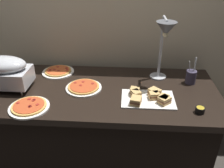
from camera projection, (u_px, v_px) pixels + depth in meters
ground_plane at (100, 158)px, 2.27m from camera, size 8.00×8.00×0.00m
back_wall at (103, 18)px, 2.12m from camera, size 4.40×0.04×2.40m
buffet_table at (99, 126)px, 2.08m from camera, size 1.90×0.84×0.76m
chafing_dish at (3, 71)px, 1.84m from camera, size 0.40×0.23×0.27m
heat_lamp at (165, 35)px, 1.77m from camera, size 0.15×0.30×0.53m
pizza_plate_front at (84, 87)px, 1.90m from camera, size 0.29×0.29×0.03m
pizza_plate_center at (58, 71)px, 2.15m from camera, size 0.28×0.28×0.03m
pizza_plate_raised_stand at (29, 107)px, 1.66m from camera, size 0.28×0.28×0.03m
sandwich_platter at (149, 97)px, 1.75m from camera, size 0.39×0.25×0.06m
sauce_cup_near at (200, 110)px, 1.61m from camera, size 0.06×0.06×0.04m
utensil_holder at (191, 77)px, 1.96m from camera, size 0.08×0.08×0.23m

